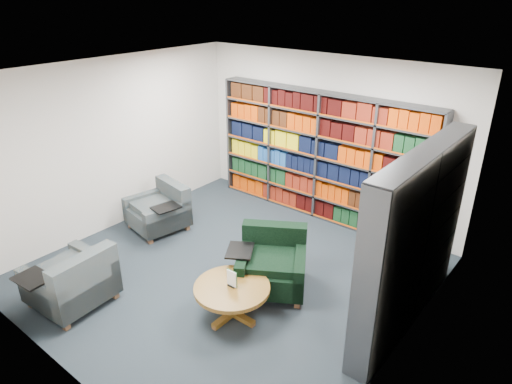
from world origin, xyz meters
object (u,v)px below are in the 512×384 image
Objects in this scene: chair_teal_left at (162,211)px; chair_green_right at (272,264)px; coffee_table at (232,292)px; chair_teal_front at (74,283)px.

chair_teal_left is 0.88× the size of chair_green_right.
coffee_table is (2.45, -0.98, 0.04)m from chair_teal_left.
chair_green_right is 2.57m from chair_teal_front.
chair_teal_front is (0.75, -2.07, 0.02)m from chair_teal_left.
chair_teal_left reaches higher than coffee_table.
coffee_table is at bearing -21.77° from chair_teal_left.
chair_teal_front is (-1.69, -1.93, 0.00)m from chair_green_right.
chair_teal_front reaches higher than coffee_table.
chair_green_right is at bearing 90.91° from coffee_table.
chair_teal_left is 0.98× the size of chair_teal_front.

